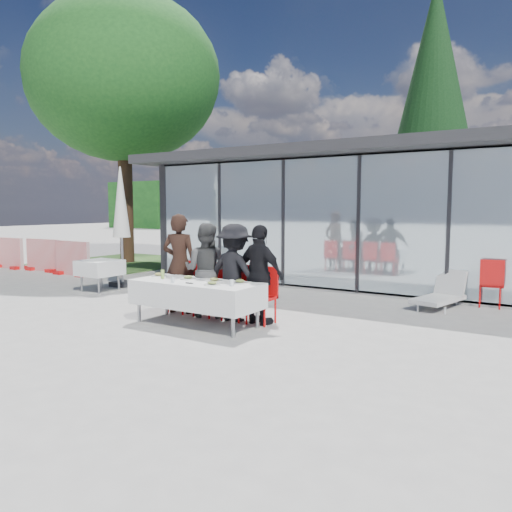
# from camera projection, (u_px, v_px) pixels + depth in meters

# --- Properties ---
(ground) EXTENTS (90.00, 90.00, 0.00)m
(ground) POSITION_uv_depth(u_px,v_px,m) (216.00, 323.00, 8.60)
(ground) COLOR #9B9893
(ground) RESTS_ON ground
(pavilion) EXTENTS (14.80, 8.80, 3.44)m
(pavilion) POSITION_uv_depth(u_px,v_px,m) (444.00, 202.00, 14.20)
(pavilion) COLOR gray
(pavilion) RESTS_ON ground
(treeline) EXTENTS (62.50, 2.00, 4.40)m
(treeline) POSITION_uv_depth(u_px,v_px,m) (445.00, 204.00, 33.03)
(treeline) COLOR #133E15
(treeline) RESTS_ON ground
(dining_table) EXTENTS (2.26, 0.96, 0.75)m
(dining_table) POSITION_uv_depth(u_px,v_px,m) (196.00, 294.00, 8.44)
(dining_table) COLOR silver
(dining_table) RESTS_ON ground
(diner_a) EXTENTS (0.85, 0.85, 1.88)m
(diner_a) POSITION_uv_depth(u_px,v_px,m) (180.00, 264.00, 9.40)
(diner_a) COLOR black
(diner_a) RESTS_ON ground
(diner_chair_a) EXTENTS (0.44, 0.44, 0.97)m
(diner_chair_a) POSITION_uv_depth(u_px,v_px,m) (184.00, 284.00, 9.55)
(diner_chair_a) COLOR red
(diner_chair_a) RESTS_ON ground
(diner_b) EXTENTS (1.03, 1.03, 1.71)m
(diner_b) POSITION_uv_depth(u_px,v_px,m) (206.00, 270.00, 9.08)
(diner_b) COLOR #494949
(diner_b) RESTS_ON ground
(diner_chair_b) EXTENTS (0.44, 0.44, 0.97)m
(diner_chair_b) POSITION_uv_depth(u_px,v_px,m) (210.00, 286.00, 9.22)
(diner_chair_b) COLOR red
(diner_chair_b) RESTS_ON ground
(diner_c) EXTENTS (1.20, 1.20, 1.71)m
(diner_c) POSITION_uv_depth(u_px,v_px,m) (235.00, 273.00, 8.74)
(diner_c) COLOR black
(diner_c) RESTS_ON ground
(diner_chair_c) EXTENTS (0.44, 0.44, 0.97)m
(diner_chair_c) POSITION_uv_depth(u_px,v_px,m) (239.00, 289.00, 8.88)
(diner_chair_c) COLOR red
(diner_chair_c) RESTS_ON ground
(diner_d) EXTENTS (1.19, 1.19, 1.71)m
(diner_d) POSITION_uv_depth(u_px,v_px,m) (260.00, 275.00, 8.47)
(diner_d) COLOR black
(diner_d) RESTS_ON ground
(diner_chair_d) EXTENTS (0.44, 0.44, 0.97)m
(diner_chair_d) POSITION_uv_depth(u_px,v_px,m) (264.00, 292.00, 8.61)
(diner_chair_d) COLOR red
(diner_chair_d) RESTS_ON ground
(plate_a) EXTENTS (0.27, 0.27, 0.07)m
(plate_a) POSITION_uv_depth(u_px,v_px,m) (159.00, 275.00, 9.02)
(plate_a) COLOR silver
(plate_a) RESTS_ON dining_table
(plate_b) EXTENTS (0.27, 0.27, 0.07)m
(plate_b) POSITION_uv_depth(u_px,v_px,m) (188.00, 278.00, 8.65)
(plate_b) COLOR silver
(plate_b) RESTS_ON dining_table
(plate_c) EXTENTS (0.27, 0.27, 0.07)m
(plate_c) POSITION_uv_depth(u_px,v_px,m) (214.00, 280.00, 8.39)
(plate_c) COLOR silver
(plate_c) RESTS_ON dining_table
(plate_d) EXTENTS (0.27, 0.27, 0.07)m
(plate_d) POSITION_uv_depth(u_px,v_px,m) (240.00, 282.00, 8.20)
(plate_d) COLOR silver
(plate_d) RESTS_ON dining_table
(plate_extra) EXTENTS (0.27, 0.27, 0.07)m
(plate_extra) POSITION_uv_depth(u_px,v_px,m) (212.00, 284.00, 8.00)
(plate_extra) COLOR silver
(plate_extra) RESTS_ON dining_table
(juice_bottle) EXTENTS (0.06, 0.06, 0.16)m
(juice_bottle) POSITION_uv_depth(u_px,v_px,m) (163.00, 274.00, 8.72)
(juice_bottle) COLOR #86AC47
(juice_bottle) RESTS_ON dining_table
(drinking_glasses) EXTENTS (1.12, 0.28, 0.10)m
(drinking_glasses) POSITION_uv_depth(u_px,v_px,m) (201.00, 281.00, 8.11)
(drinking_glasses) COLOR silver
(drinking_glasses) RESTS_ON dining_table
(folded_eyeglasses) EXTENTS (0.14, 0.03, 0.01)m
(folded_eyeglasses) POSITION_uv_depth(u_px,v_px,m) (189.00, 283.00, 8.17)
(folded_eyeglasses) COLOR black
(folded_eyeglasses) RESTS_ON dining_table
(spare_table_left) EXTENTS (0.86, 0.86, 0.74)m
(spare_table_left) POSITION_uv_depth(u_px,v_px,m) (100.00, 268.00, 11.88)
(spare_table_left) COLOR silver
(spare_table_left) RESTS_ON ground
(spare_chair_b) EXTENTS (0.49, 0.49, 0.97)m
(spare_chair_b) POSITION_uv_depth(u_px,v_px,m) (492.00, 281.00, 9.87)
(spare_chair_b) COLOR red
(spare_chair_b) RESTS_ON ground
(market_umbrella) EXTENTS (0.50, 0.50, 3.00)m
(market_umbrella) POSITION_uv_depth(u_px,v_px,m) (121.00, 209.00, 12.47)
(market_umbrella) COLOR black
(market_umbrella) RESTS_ON ground
(lounger) EXTENTS (0.89, 1.43, 0.72)m
(lounger) POSITION_uv_depth(u_px,v_px,m) (442.00, 294.00, 9.99)
(lounger) COLOR silver
(lounger) RESTS_ON ground
(deciduous_tree) EXTENTS (7.04, 6.40, 9.38)m
(deciduous_tree) POSITION_uv_depth(u_px,v_px,m) (123.00, 79.00, 17.52)
(deciduous_tree) COLOR #382316
(deciduous_tree) RESTS_ON ground
(conifer_tree) EXTENTS (4.00, 4.00, 10.50)m
(conifer_tree) POSITION_uv_depth(u_px,v_px,m) (433.00, 100.00, 18.70)
(conifer_tree) COLOR #382316
(conifer_tree) RESTS_ON ground
(grass_patch) EXTENTS (5.00, 5.00, 0.02)m
(grass_patch) POSITION_uv_depth(u_px,v_px,m) (128.00, 262.00, 18.16)
(grass_patch) COLOR #385926
(grass_patch) RESTS_ON ground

